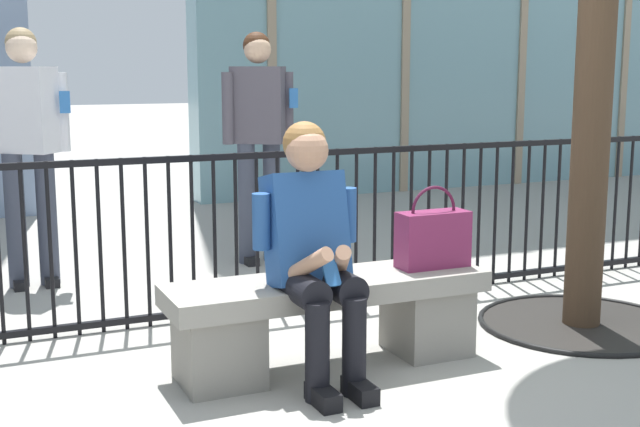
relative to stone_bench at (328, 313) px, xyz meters
The scene contains 7 objects.
ground_plane 0.27m from the stone_bench, ahead, with size 60.00×60.00×0.00m, color #9E9B93.
stone_bench is the anchor object (origin of this frame).
seated_person_with_phone 0.42m from the stone_bench, 136.80° to the right, with size 0.52×0.66×1.21m.
handbag_on_bench 0.67m from the stone_bench, ahead, with size 0.37×0.15×0.42m.
bystander_at_railing 2.45m from the stone_bench, 78.14° to the left, with size 0.55×0.39×1.71m.
bystander_further_back 2.63m from the stone_bench, 117.20° to the left, with size 0.55×0.41×1.71m.
plaza_railing 1.03m from the stone_bench, 90.00° to the left, with size 8.64×0.04×0.97m.
Camera 1 is at (-1.67, -3.64, 1.46)m, focal length 47.78 mm.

